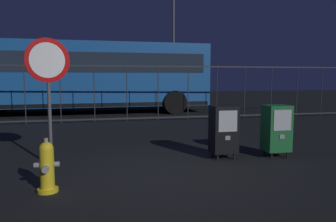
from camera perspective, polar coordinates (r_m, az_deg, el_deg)
The scene contains 9 objects.
ground_plane at distance 5.42m, azimuth -0.36°, elevation -10.87°, with size 60.00×60.00×0.00m, color black.
fire_hydrant at distance 4.81m, azimuth -20.27°, elevation -9.08°, with size 0.33×0.32×0.75m.
newspaper_box_primary at distance 6.78m, azimuth 18.30°, elevation -2.83°, with size 0.48×0.42×1.02m.
newspaper_box_secondary at distance 6.40m, azimuth 9.62°, elevation -3.11°, with size 0.48×0.42×1.02m.
stop_sign at distance 6.01m, azimuth -20.08°, elevation 5.89°, with size 0.71×0.31×2.23m.
fence_barrier at distance 11.71m, azimuth -7.15°, elevation 3.17°, with size 18.03×0.04×2.00m.
bus_near at distance 14.66m, azimuth -14.18°, elevation 6.27°, with size 10.56×3.00×3.00m.
bus_far at distance 18.98m, azimuth -19.03°, elevation 6.00°, with size 10.66×3.41×3.00m.
street_light_near_right at distance 22.38m, azimuth 0.98°, elevation 12.80°, with size 0.32×0.32×7.38m.
Camera 1 is at (-1.09, -5.07, 1.56)m, focal length 35.13 mm.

